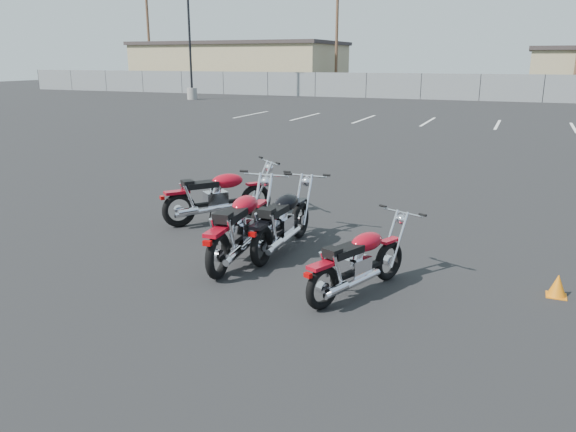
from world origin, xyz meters
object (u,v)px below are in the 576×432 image
at_px(motorcycle_rear_red, 358,262).
at_px(motorcycle_third_red, 241,226).
at_px(motorcycle_front_red, 218,196).
at_px(motorcycle_second_black, 283,221).

bearing_deg(motorcycle_rear_red, motorcycle_third_red, 164.08).
relative_size(motorcycle_front_red, motorcycle_third_red, 0.84).
bearing_deg(motorcycle_rear_red, motorcycle_second_black, 142.93).
height_order(motorcycle_front_red, motorcycle_third_red, motorcycle_third_red).
relative_size(motorcycle_front_red, motorcycle_second_black, 0.90).
distance_m(motorcycle_third_red, motorcycle_rear_red, 1.93).
bearing_deg(motorcycle_third_red, motorcycle_rear_red, -15.92).
xyz_separation_m(motorcycle_front_red, motorcycle_rear_red, (3.12, -2.11, -0.06)).
xyz_separation_m(motorcycle_second_black, motorcycle_rear_red, (1.47, -1.11, -0.05)).
xyz_separation_m(motorcycle_third_red, motorcycle_rear_red, (1.86, -0.53, -0.08)).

